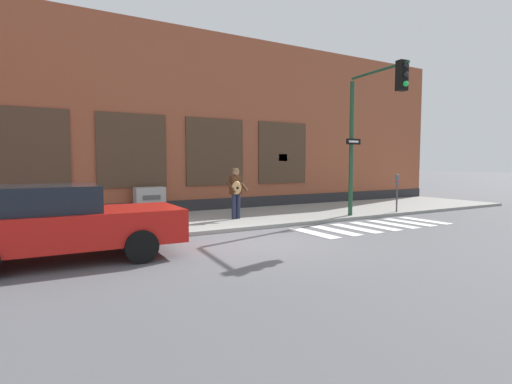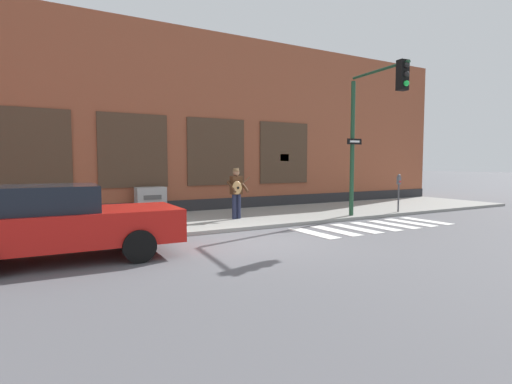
{
  "view_description": "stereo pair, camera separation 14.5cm",
  "coord_description": "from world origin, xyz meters",
  "px_view_note": "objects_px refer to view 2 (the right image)",
  "views": [
    {
      "loc": [
        -5.0,
        -8.52,
        1.97
      ],
      "look_at": [
        1.05,
        1.81,
        1.09
      ],
      "focal_mm": 28.0,
      "sensor_mm": 36.0,
      "label": 1
    },
    {
      "loc": [
        -4.88,
        -8.59,
        1.97
      ],
      "look_at": [
        1.05,
        1.81,
        1.09
      ],
      "focal_mm": 28.0,
      "sensor_mm": 36.0,
      "label": 2
    }
  ],
  "objects_px": {
    "red_car": "(59,223)",
    "parking_meter": "(399,187)",
    "traffic_light": "(372,116)",
    "busker": "(237,190)",
    "utility_box": "(151,201)"
  },
  "relations": [
    {
      "from": "red_car",
      "to": "busker",
      "type": "height_order",
      "value": "busker"
    },
    {
      "from": "traffic_light",
      "to": "busker",
      "type": "bearing_deg",
      "value": 149.52
    },
    {
      "from": "red_car",
      "to": "parking_meter",
      "type": "bearing_deg",
      "value": 7.67
    },
    {
      "from": "traffic_light",
      "to": "parking_meter",
      "type": "height_order",
      "value": "traffic_light"
    },
    {
      "from": "red_car",
      "to": "parking_meter",
      "type": "height_order",
      "value": "parking_meter"
    },
    {
      "from": "utility_box",
      "to": "busker",
      "type": "bearing_deg",
      "value": -46.38
    },
    {
      "from": "busker",
      "to": "red_car",
      "type": "bearing_deg",
      "value": -151.77
    },
    {
      "from": "red_car",
      "to": "traffic_light",
      "type": "relative_size",
      "value": 0.96
    },
    {
      "from": "busker",
      "to": "parking_meter",
      "type": "bearing_deg",
      "value": -12.5
    },
    {
      "from": "busker",
      "to": "utility_box",
      "type": "distance_m",
      "value": 3.27
    },
    {
      "from": "red_car",
      "to": "busker",
      "type": "distance_m",
      "value": 6.22
    },
    {
      "from": "red_car",
      "to": "parking_meter",
      "type": "relative_size",
      "value": 3.25
    },
    {
      "from": "busker",
      "to": "utility_box",
      "type": "bearing_deg",
      "value": 133.62
    },
    {
      "from": "busker",
      "to": "parking_meter",
      "type": "distance_m",
      "value": 6.33
    },
    {
      "from": "busker",
      "to": "utility_box",
      "type": "relative_size",
      "value": 1.62
    }
  ]
}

